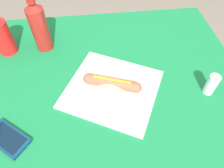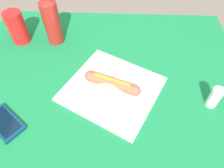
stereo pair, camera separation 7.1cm
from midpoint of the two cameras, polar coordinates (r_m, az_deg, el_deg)
name	(u,v)px [view 2 (the right image)]	position (r m, az deg, el deg)	size (l,w,h in m)	color
ground_plane	(108,152)	(1.40, 0.48, -18.40)	(6.00, 6.00, 0.00)	#6B6056
dining_table	(106,100)	(0.87, 0.74, -4.72)	(1.05, 0.86, 0.74)	brown
paper_wrapper	(112,89)	(0.73, 2.77, -1.50)	(0.30, 0.29, 0.01)	white
hot_dog	(112,84)	(0.70, 2.86, -0.08)	(0.20, 0.10, 0.05)	#DBB26B
cell_phone	(5,123)	(0.72, -25.12, -9.85)	(0.15, 0.14, 0.01)	#0A2D4C
soda_bottle	(51,20)	(0.88, -14.19, 16.80)	(0.07, 0.07, 0.24)	maroon
drinking_cup	(17,27)	(0.94, -22.80, 14.13)	(0.07, 0.07, 0.14)	red
salt_shaker	(215,97)	(0.75, 28.96, -3.45)	(0.04, 0.04, 0.08)	silver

